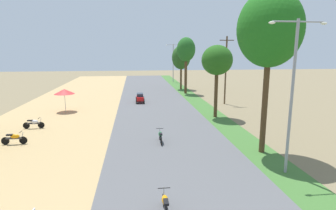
{
  "coord_description": "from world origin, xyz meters",
  "views": [
    {
      "loc": [
        -2.51,
        -4.59,
        6.81
      ],
      "look_at": [
        0.55,
        20.67,
        1.77
      ],
      "focal_mm": 29.74,
      "sensor_mm": 36.0,
      "label": 1
    }
  ],
  "objects_px": {
    "parked_motorbike_second": "(14,138)",
    "median_tree_second": "(217,61)",
    "median_tree_nearest": "(270,30)",
    "motorbike_ahead_second": "(165,203)",
    "car_sedan_red": "(140,97)",
    "utility_pole_near": "(226,69)",
    "motorbike_ahead_third": "(160,136)",
    "parked_motorbike_third": "(34,123)",
    "vendor_umbrella": "(64,92)",
    "streetlamp_near": "(292,88)",
    "median_tree_third": "(186,50)",
    "streetlamp_mid": "(173,60)",
    "median_tree_fourth": "(181,58)"
  },
  "relations": [
    {
      "from": "streetlamp_near",
      "to": "car_sedan_red",
      "type": "relative_size",
      "value": 3.68
    },
    {
      "from": "median_tree_nearest",
      "to": "motorbike_ahead_second",
      "type": "bearing_deg",
      "value": -138.34
    },
    {
      "from": "parked_motorbike_third",
      "to": "utility_pole_near",
      "type": "distance_m",
      "value": 22.61
    },
    {
      "from": "parked_motorbike_third",
      "to": "vendor_umbrella",
      "type": "distance_m",
      "value": 7.1
    },
    {
      "from": "median_tree_fourth",
      "to": "motorbike_ahead_second",
      "type": "xyz_separation_m",
      "value": [
        -6.96,
        -37.56,
        -4.93
      ]
    },
    {
      "from": "median_tree_third",
      "to": "parked_motorbike_second",
      "type": "bearing_deg",
      "value": -126.8
    },
    {
      "from": "utility_pole_near",
      "to": "median_tree_nearest",
      "type": "bearing_deg",
      "value": -100.04
    },
    {
      "from": "median_tree_third",
      "to": "streetlamp_mid",
      "type": "bearing_deg",
      "value": 88.9
    },
    {
      "from": "streetlamp_mid",
      "to": "motorbike_ahead_second",
      "type": "xyz_separation_m",
      "value": [
        -7.16,
        -48.89,
        -4.09
      ]
    },
    {
      "from": "motorbike_ahead_second",
      "to": "motorbike_ahead_third",
      "type": "distance_m",
      "value": 9.25
    },
    {
      "from": "parked_motorbike_second",
      "to": "median_tree_second",
      "type": "xyz_separation_m",
      "value": [
        16.91,
        6.48,
        5.2
      ]
    },
    {
      "from": "median_tree_second",
      "to": "parked_motorbike_third",
      "type": "bearing_deg",
      "value": -172.37
    },
    {
      "from": "streetlamp_near",
      "to": "utility_pole_near",
      "type": "xyz_separation_m",
      "value": [
        3.13,
        20.29,
        -0.38
      ]
    },
    {
      "from": "parked_motorbike_third",
      "to": "car_sedan_red",
      "type": "distance_m",
      "value": 14.63
    },
    {
      "from": "streetlamp_near",
      "to": "motorbike_ahead_third",
      "type": "xyz_separation_m",
      "value": [
        -6.49,
        5.96,
        -4.24
      ]
    },
    {
      "from": "motorbike_ahead_second",
      "to": "motorbike_ahead_third",
      "type": "height_order",
      "value": "same"
    },
    {
      "from": "parked_motorbike_third",
      "to": "median_tree_nearest",
      "type": "distance_m",
      "value": 20.34
    },
    {
      "from": "median_tree_second",
      "to": "utility_pole_near",
      "type": "height_order",
      "value": "utility_pole_near"
    },
    {
      "from": "parked_motorbike_third",
      "to": "motorbike_ahead_third",
      "type": "xyz_separation_m",
      "value": [
        10.63,
        -5.06,
        0.02
      ]
    },
    {
      "from": "car_sedan_red",
      "to": "utility_pole_near",
      "type": "bearing_deg",
      "value": -9.81
    },
    {
      "from": "parked_motorbike_third",
      "to": "median_tree_nearest",
      "type": "height_order",
      "value": "median_tree_nearest"
    },
    {
      "from": "motorbike_ahead_third",
      "to": "parked_motorbike_third",
      "type": "bearing_deg",
      "value": 154.56
    },
    {
      "from": "median_tree_third",
      "to": "vendor_umbrella",
      "type": "bearing_deg",
      "value": -144.06
    },
    {
      "from": "car_sedan_red",
      "to": "median_tree_third",
      "type": "bearing_deg",
      "value": 43.84
    },
    {
      "from": "motorbike_ahead_second",
      "to": "utility_pole_near",
      "type": "bearing_deg",
      "value": 66.4
    },
    {
      "from": "vendor_umbrella",
      "to": "utility_pole_near",
      "type": "relative_size",
      "value": 0.3
    },
    {
      "from": "parked_motorbike_third",
      "to": "car_sedan_red",
      "type": "height_order",
      "value": "car_sedan_red"
    },
    {
      "from": "median_tree_third",
      "to": "car_sedan_red",
      "type": "relative_size",
      "value": 3.84
    },
    {
      "from": "vendor_umbrella",
      "to": "median_tree_nearest",
      "type": "height_order",
      "value": "median_tree_nearest"
    },
    {
      "from": "motorbike_ahead_third",
      "to": "streetlamp_near",
      "type": "bearing_deg",
      "value": -42.56
    },
    {
      "from": "vendor_umbrella",
      "to": "car_sedan_red",
      "type": "distance_m",
      "value": 9.57
    },
    {
      "from": "median_tree_nearest",
      "to": "car_sedan_red",
      "type": "bearing_deg",
      "value": 112.23
    },
    {
      "from": "median_tree_fourth",
      "to": "motorbike_ahead_third",
      "type": "height_order",
      "value": "median_tree_fourth"
    },
    {
      "from": "parked_motorbike_second",
      "to": "median_tree_nearest",
      "type": "bearing_deg",
      "value": -11.85
    },
    {
      "from": "median_tree_nearest",
      "to": "median_tree_third",
      "type": "bearing_deg",
      "value": 90.93
    },
    {
      "from": "median_tree_second",
      "to": "streetlamp_near",
      "type": "relative_size",
      "value": 0.87
    },
    {
      "from": "parked_motorbike_second",
      "to": "parked_motorbike_third",
      "type": "xyz_separation_m",
      "value": [
        -0.06,
        4.21,
        0.0
      ]
    },
    {
      "from": "motorbike_ahead_second",
      "to": "median_tree_second",
      "type": "bearing_deg",
      "value": 67.04
    },
    {
      "from": "motorbike_ahead_third",
      "to": "median_tree_fourth",
      "type": "bearing_deg",
      "value": 77.49
    },
    {
      "from": "parked_motorbike_third",
      "to": "vendor_umbrella",
      "type": "bearing_deg",
      "value": 80.84
    },
    {
      "from": "streetlamp_near",
      "to": "utility_pole_near",
      "type": "bearing_deg",
      "value": 81.23
    },
    {
      "from": "streetlamp_near",
      "to": "car_sedan_red",
      "type": "height_order",
      "value": "streetlamp_near"
    },
    {
      "from": "parked_motorbike_third",
      "to": "streetlamp_mid",
      "type": "xyz_separation_m",
      "value": [
        17.12,
        34.62,
        4.11
      ]
    },
    {
      "from": "streetlamp_mid",
      "to": "motorbike_ahead_second",
      "type": "bearing_deg",
      "value": -98.33
    },
    {
      "from": "parked_motorbike_second",
      "to": "motorbike_ahead_second",
      "type": "distance_m",
      "value": 14.12
    },
    {
      "from": "median_tree_nearest",
      "to": "motorbike_ahead_second",
      "type": "height_order",
      "value": "median_tree_nearest"
    },
    {
      "from": "median_tree_nearest",
      "to": "median_tree_third",
      "type": "relative_size",
      "value": 1.2
    },
    {
      "from": "median_tree_fourth",
      "to": "car_sedan_red",
      "type": "height_order",
      "value": "median_tree_fourth"
    },
    {
      "from": "parked_motorbike_third",
      "to": "streetlamp_near",
      "type": "bearing_deg",
      "value": -32.76
    },
    {
      "from": "vendor_umbrella",
      "to": "motorbike_ahead_third",
      "type": "relative_size",
      "value": 1.4
    }
  ]
}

